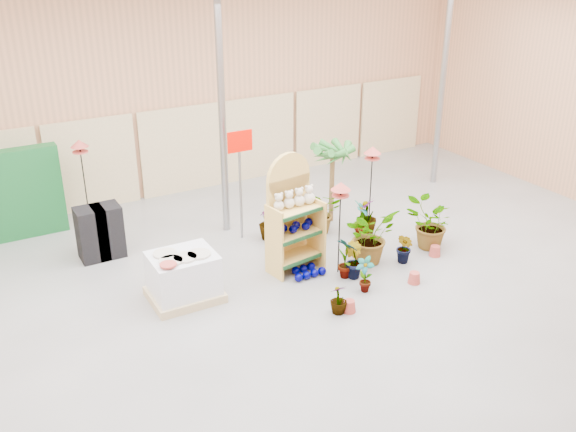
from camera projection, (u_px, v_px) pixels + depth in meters
name	position (u px, v px, depth m)	size (l,w,h in m)	color
room	(290.00, 163.00, 10.15)	(15.20, 12.10, 4.70)	slate
display_shelf	(291.00, 217.00, 11.23)	(0.97, 0.70, 2.15)	gold
teddy_bears	(295.00, 199.00, 11.01)	(0.79, 0.21, 0.34)	beige
gazing_balls_shelf	(295.00, 227.00, 11.19)	(0.79, 0.27, 0.15)	#00005F
gazing_balls_floor	(307.00, 272.00, 11.30)	(0.63, 0.39, 0.15)	#00005F
pallet_stack	(184.00, 277.00, 10.47)	(1.15, 0.96, 0.85)	tan
charcoal_planters	(100.00, 232.00, 11.80)	(0.80, 0.50, 1.00)	black
trellis_stock	(9.00, 196.00, 12.37)	(2.00, 0.30, 1.80)	#125825
offer_sign	(240.00, 163.00, 12.10)	(0.50, 0.08, 2.20)	gray
bird_table_front	(341.00, 189.00, 10.81)	(0.34, 0.34, 1.72)	black
bird_table_right	(373.00, 153.00, 12.27)	(0.34, 0.34, 1.82)	black
bird_table_back	(80.00, 147.00, 12.15)	(0.34, 0.34, 1.97)	black
palm	(333.00, 151.00, 12.87)	(0.70, 0.70, 1.79)	brown
potted_plant_0	(346.00, 257.00, 11.12)	(0.42, 0.28, 0.79)	#2D742D
potted_plant_1	(353.00, 260.00, 11.16)	(0.36, 0.29, 0.65)	#2D742D
potted_plant_2	(370.00, 236.00, 11.63)	(0.93, 0.80, 1.03)	#2D742D
potted_plant_3	(366.00, 216.00, 12.78)	(0.42, 0.42, 0.75)	#2D742D
potted_plant_4	(361.00, 219.00, 12.63)	(0.41, 0.28, 0.78)	#2D742D
potted_plant_5	(310.00, 233.00, 12.21)	(0.34, 0.27, 0.61)	#2D742D
potted_plant_6	(321.00, 212.00, 12.81)	(0.79, 0.69, 0.88)	#2D742D
potted_plant_7	(339.00, 299.00, 10.13)	(0.28, 0.28, 0.50)	#2D742D
potted_plant_8	(365.00, 274.00, 10.72)	(0.34, 0.23, 0.64)	#2D742D
potted_plant_9	(405.00, 248.00, 11.64)	(0.34, 0.27, 0.61)	#2D742D
potted_plant_10	(429.00, 225.00, 12.13)	(0.88, 0.77, 0.98)	#2D742D
potted_plant_11	(269.00, 222.00, 12.55)	(0.41, 0.41, 0.74)	#2D742D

